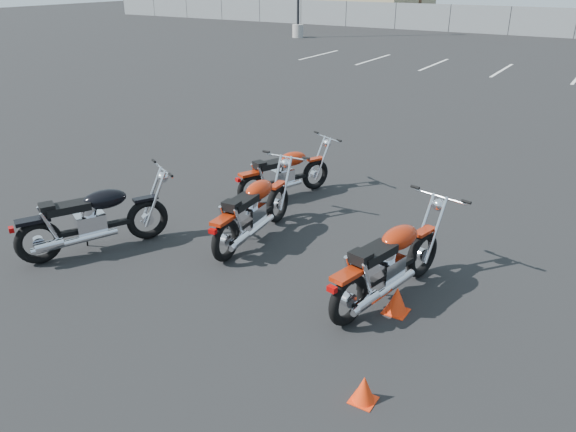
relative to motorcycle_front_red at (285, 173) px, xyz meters
The scene contains 9 objects.
ground 2.86m from the motorcycle_front_red, 66.70° to the right, with size 120.00×120.00×0.00m, color black.
motorcycle_front_red is the anchor object (origin of this frame).
motorcycle_second_black 3.64m from the motorcycle_front_red, 110.34° to the right, with size 1.52×2.29×1.16m.
motorcycle_third_red 1.91m from the motorcycle_front_red, 72.63° to the right, with size 0.89×2.32×1.13m.
motorcycle_rear_red 3.86m from the motorcycle_front_red, 37.38° to the right, with size 1.03×2.38×1.17m.
training_cone_near 4.19m from the motorcycle_front_red, 38.05° to the right, with size 0.30×0.30×0.35m.
training_cone_extra 5.60m from the motorcycle_front_red, 49.62° to the right, with size 0.25×0.25×0.30m.
chainlink_fence 32.43m from the motorcycle_front_red, 88.03° to the left, with size 80.06×0.06×1.80m.
parking_line_stripes 17.47m from the motorcycle_front_red, 94.54° to the left, with size 15.12×4.00×0.01m.
Camera 1 is at (4.20, -5.82, 3.98)m, focal length 35.00 mm.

